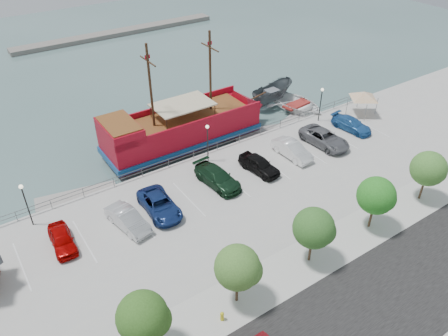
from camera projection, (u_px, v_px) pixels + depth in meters
ground at (244, 200)px, 42.36m from camera, size 160.00×160.00×0.00m
street at (378, 306)px, 30.84m from camera, size 100.00×8.00×0.04m
sidewalk at (318, 255)px, 34.94m from camera, size 100.00×4.00×0.05m
seawall_railing at (202, 151)px, 46.83m from camera, size 50.00×0.06×1.00m
far_shore at (118, 33)px, 84.34m from camera, size 40.00×3.00×0.80m
pirate_ship at (194, 125)px, 50.08m from camera, size 21.04×5.91×13.25m
patrol_boat at (272, 96)px, 58.54m from camera, size 7.57×3.85×2.80m
speedboat at (297, 106)px, 57.25m from camera, size 6.58×8.63×1.67m
dock_west at (77, 197)px, 42.36m from camera, size 7.96×3.61×0.44m
dock_mid at (261, 132)px, 52.79m from camera, size 7.33×3.76×0.40m
dock_east at (295, 120)px, 55.30m from camera, size 7.88×4.76×0.43m
canopy_tent at (365, 92)px, 53.34m from camera, size 4.88×4.88×3.50m
fire_hydrant at (222, 316)px, 29.66m from camera, size 0.27×0.27×0.79m
lamp_post_left at (25, 198)px, 36.28m from camera, size 0.36×0.36×4.28m
lamp_post_mid at (208, 137)px, 44.57m from camera, size 0.36×0.36×4.28m
lamp_post_right at (321, 99)px, 51.94m from camera, size 0.36×0.36×4.28m
tree_b at (145, 317)px, 26.19m from camera, size 3.30×3.20×5.00m
tree_c at (240, 268)px, 29.42m from camera, size 3.30×3.20×5.00m
tree_d at (316, 229)px, 32.64m from camera, size 3.30×3.20×5.00m
tree_e at (378, 196)px, 35.87m from camera, size 3.30×3.20×5.00m
tree_f at (430, 169)px, 39.09m from camera, size 3.30×3.20×5.00m
parked_car_a at (62, 239)px, 35.36m from camera, size 1.99×4.39×1.46m
parked_car_b at (128, 219)px, 37.27m from camera, size 2.61×5.11×1.61m
parked_car_c at (160, 205)px, 38.94m from camera, size 2.82×5.68×1.55m
parked_car_d at (217, 177)px, 42.32m from camera, size 2.85×5.82×1.63m
parked_car_e at (259, 164)px, 44.18m from camera, size 2.54×4.99×1.63m
parked_car_f at (292, 150)px, 46.48m from camera, size 1.89×5.04×1.64m
parked_car_g at (324, 138)px, 48.47m from camera, size 3.09×6.13×1.66m
parked_car_h at (351, 124)px, 51.31m from camera, size 2.64×5.24×1.46m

